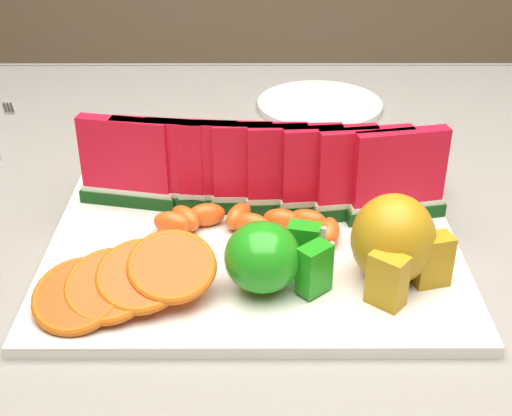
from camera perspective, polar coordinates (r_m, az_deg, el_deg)
The scene contains 10 objects.
table at distance 0.81m, azimuth -1.38°, elevation -7.47°, with size 1.40×0.90×0.75m.
tablecloth at distance 0.78m, azimuth -1.43°, elevation -3.81°, with size 1.53×1.03×0.20m.
platter at distance 0.70m, azimuth -0.19°, elevation -3.40°, with size 0.40×0.30×0.01m.
apple_cluster at distance 0.62m, azimuth 1.18°, elevation -3.95°, with size 0.10×0.08×0.06m.
pear_cluster at distance 0.64m, azimuth 11.06°, elevation -2.75°, with size 0.10×0.11×0.08m.
side_plate at distance 1.04m, azimuth 5.11°, elevation 8.21°, with size 0.19×0.19×0.01m.
watermelon_row at distance 0.73m, azimuth 0.31°, elevation 2.98°, with size 0.39×0.07×0.10m.
orange_fan_front at distance 0.62m, azimuth -10.44°, elevation -5.73°, with size 0.17×0.11×0.05m.
orange_fan_back at distance 0.80m, azimuth 1.60°, elevation 3.41°, with size 0.37×0.10×0.05m.
tangerine_segments at distance 0.71m, azimuth -0.78°, elevation -1.08°, with size 0.19×0.07×0.02m.
Camera 1 is at (0.02, -0.64, 1.15)m, focal length 50.00 mm.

